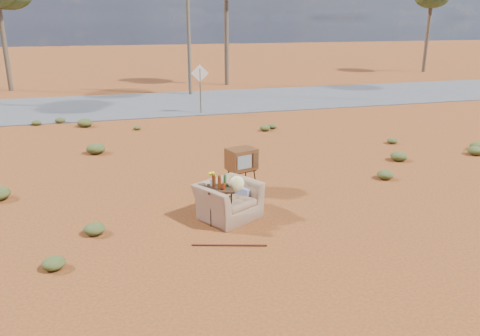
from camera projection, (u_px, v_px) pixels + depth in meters
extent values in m
plane|color=brown|center=(243.00, 225.00, 9.75)|extent=(140.00, 140.00, 0.00)
cube|color=#565659|center=(160.00, 104.00, 23.49)|extent=(140.00, 7.00, 0.04)
imported|color=#8A674B|center=(228.00, 195.00, 9.98)|extent=(1.44, 1.27, 1.06)
ellipsoid|color=#F7F397|center=(224.00, 191.00, 9.95)|extent=(0.38, 0.38, 0.22)
ellipsoid|color=#F7F397|center=(236.00, 184.00, 9.79)|extent=(0.34, 0.17, 0.34)
cube|color=navy|center=(243.00, 196.00, 10.50)|extent=(0.82, 0.93, 0.62)
cube|color=black|center=(241.00, 170.00, 11.57)|extent=(0.71, 0.62, 0.03)
cylinder|color=black|center=(237.00, 185.00, 11.34)|extent=(0.04, 0.04, 0.54)
cylinder|color=black|center=(255.00, 180.00, 11.63)|extent=(0.04, 0.04, 0.54)
cylinder|color=black|center=(227.00, 180.00, 11.68)|extent=(0.04, 0.04, 0.54)
cylinder|color=black|center=(246.00, 176.00, 11.97)|extent=(0.04, 0.04, 0.54)
cube|color=brown|center=(241.00, 159.00, 11.49)|extent=(0.80, 0.70, 0.52)
cube|color=slate|center=(244.00, 162.00, 11.22)|extent=(0.39, 0.14, 0.33)
cube|color=#472D19|center=(256.00, 160.00, 11.39)|extent=(0.15, 0.06, 0.37)
cube|color=#352413|center=(220.00, 189.00, 9.70)|extent=(0.62, 0.62, 0.04)
cylinder|color=black|center=(211.00, 210.00, 9.59)|extent=(0.03, 0.03, 0.75)
cylinder|color=black|center=(231.00, 209.00, 9.64)|extent=(0.03, 0.03, 0.75)
cylinder|color=black|center=(210.00, 202.00, 10.00)|extent=(0.03, 0.03, 0.75)
cylinder|color=black|center=(230.00, 201.00, 10.04)|extent=(0.03, 0.03, 0.75)
cylinder|color=#50230D|center=(214.00, 181.00, 9.69)|extent=(0.07, 0.07, 0.28)
cylinder|color=#50230D|center=(219.00, 182.00, 9.57)|extent=(0.07, 0.07, 0.30)
cylinder|color=#285B27|center=(225.00, 180.00, 9.77)|extent=(0.06, 0.06, 0.26)
cylinder|color=red|center=(224.00, 186.00, 9.58)|extent=(0.07, 0.07, 0.14)
cylinder|color=silver|center=(212.00, 182.00, 9.81)|extent=(0.09, 0.09, 0.15)
ellipsoid|color=yellow|center=(212.00, 175.00, 9.76)|extent=(0.17, 0.17, 0.13)
cylinder|color=#471C13|center=(229.00, 245.00, 8.86)|extent=(1.38, 0.44, 0.04)
cylinder|color=brown|center=(200.00, 91.00, 20.83)|extent=(0.06, 0.06, 2.00)
cube|color=silver|center=(200.00, 73.00, 20.58)|extent=(0.78, 0.04, 0.78)
cylinder|color=brown|center=(4.00, 38.00, 26.91)|extent=(0.28, 0.28, 6.00)
cylinder|color=brown|center=(226.00, 28.00, 29.21)|extent=(0.28, 0.28, 7.00)
cylinder|color=brown|center=(428.00, 30.00, 36.45)|extent=(0.28, 0.28, 6.50)
cylinder|color=brown|center=(188.00, 20.00, 25.08)|extent=(0.20, 0.20, 8.00)
ellipsoid|color=#4F5927|center=(385.00, 175.00, 12.53)|extent=(0.44, 0.44, 0.24)
ellipsoid|color=#4F5927|center=(96.00, 148.00, 14.88)|extent=(0.60, 0.60, 0.33)
ellipsoid|color=#4F5927|center=(392.00, 141.00, 16.07)|extent=(0.36, 0.36, 0.20)
ellipsoid|color=#4F5927|center=(265.00, 128.00, 17.88)|extent=(0.40, 0.40, 0.22)
ellipsoid|color=#4F5927|center=(137.00, 128.00, 18.04)|extent=(0.30, 0.30, 0.17)
ellipsoid|color=#4F5927|center=(478.00, 146.00, 15.26)|extent=(0.48, 0.48, 0.26)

